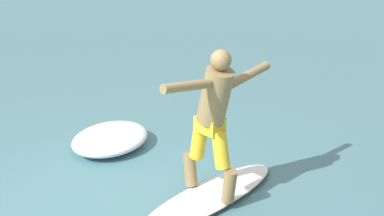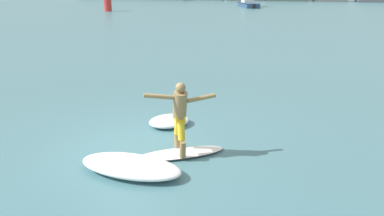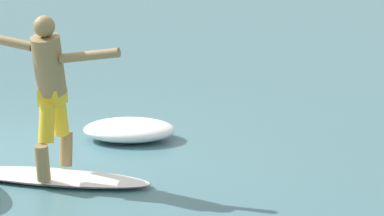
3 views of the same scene
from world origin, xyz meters
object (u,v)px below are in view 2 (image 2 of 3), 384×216
Objects in this scene: surfer at (180,113)px; small_boat_offshore at (248,2)px; surfboard at (178,154)px; channel_marker_buoy at (108,2)px.

small_boat_offshore is at bearing 93.35° from surfer.
surfboard is 0.87× the size of channel_marker_buoy.
surfer reaches higher than surfboard.
surfer is at bearing -25.37° from surfboard.
channel_marker_buoy is (-17.82, 34.57, 1.03)m from surfboard.
channel_marker_buoy is (-17.88, 34.60, 0.08)m from surfer.
small_boat_offshore is (-2.60, 45.37, 0.63)m from surfboard.
surfboard is 1.31× the size of surfer.
surfer is 0.26× the size of small_boat_offshore.
surfer is at bearing -86.65° from small_boat_offshore.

